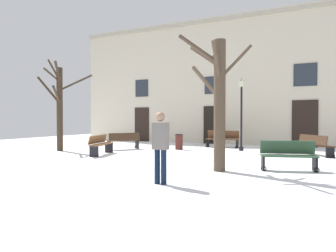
{
  "coord_description": "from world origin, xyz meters",
  "views": [
    {
      "loc": [
        5.85,
        -10.67,
        1.61
      ],
      "look_at": [
        0.0,
        1.71,
        1.3
      ],
      "focal_mm": 32.53,
      "sensor_mm": 36.0,
      "label": 1
    }
  ],
  "objects_px": {
    "litter_bin": "(179,142)",
    "bench_near_center_tree": "(315,145)",
    "bench_far_corner": "(124,141)",
    "bench_back_to_back_left": "(223,139)",
    "bench_facing_shops": "(288,155)",
    "tree_near_facade": "(59,104)",
    "tree_right_of_center": "(218,97)",
    "person_strolling": "(160,144)",
    "streetlamp": "(241,106)",
    "bench_near_lamp": "(101,144)"
  },
  "relations": [
    {
      "from": "bench_near_lamp",
      "to": "bench_back_to_back_left",
      "type": "relative_size",
      "value": 1.05
    },
    {
      "from": "bench_near_center_tree",
      "to": "person_strolling",
      "type": "bearing_deg",
      "value": 118.85
    },
    {
      "from": "tree_right_of_center",
      "to": "person_strolling",
      "type": "xyz_separation_m",
      "value": [
        -0.72,
        -2.51,
        -1.29
      ]
    },
    {
      "from": "tree_near_facade",
      "to": "litter_bin",
      "type": "distance_m",
      "value": 6.43
    },
    {
      "from": "tree_near_facade",
      "to": "bench_near_center_tree",
      "type": "bearing_deg",
      "value": 15.43
    },
    {
      "from": "tree_near_facade",
      "to": "litter_bin",
      "type": "xyz_separation_m",
      "value": [
        5.24,
        3.17,
        -1.98
      ]
    },
    {
      "from": "tree_near_facade",
      "to": "bench_far_corner",
      "type": "bearing_deg",
      "value": 38.13
    },
    {
      "from": "tree_right_of_center",
      "to": "bench_near_center_tree",
      "type": "height_order",
      "value": "tree_right_of_center"
    },
    {
      "from": "tree_near_facade",
      "to": "streetlamp",
      "type": "xyz_separation_m",
      "value": [
        8.35,
        3.94,
        -0.14
      ]
    },
    {
      "from": "tree_near_facade",
      "to": "tree_right_of_center",
      "type": "bearing_deg",
      "value": -14.96
    },
    {
      "from": "tree_near_facade",
      "to": "person_strolling",
      "type": "distance_m",
      "value": 9.64
    },
    {
      "from": "litter_bin",
      "to": "bench_near_center_tree",
      "type": "relative_size",
      "value": 0.49
    },
    {
      "from": "bench_facing_shops",
      "to": "bench_far_corner",
      "type": "bearing_deg",
      "value": 141.62
    },
    {
      "from": "bench_far_corner",
      "to": "bench_facing_shops",
      "type": "relative_size",
      "value": 0.95
    },
    {
      "from": "bench_facing_shops",
      "to": "litter_bin",
      "type": "bearing_deg",
      "value": 124.85
    },
    {
      "from": "litter_bin",
      "to": "bench_far_corner",
      "type": "xyz_separation_m",
      "value": [
        -2.7,
        -1.18,
        0.06
      ]
    },
    {
      "from": "streetlamp",
      "to": "bench_near_center_tree",
      "type": "bearing_deg",
      "value": -11.8
    },
    {
      "from": "bench_near_lamp",
      "to": "person_strolling",
      "type": "bearing_deg",
      "value": -145.59
    },
    {
      "from": "bench_back_to_back_left",
      "to": "bench_near_lamp",
      "type": "bearing_deg",
      "value": -125.71
    },
    {
      "from": "bench_far_corner",
      "to": "bench_back_to_back_left",
      "type": "bearing_deg",
      "value": 162.06
    },
    {
      "from": "bench_facing_shops",
      "to": "person_strolling",
      "type": "bearing_deg",
      "value": -144.35
    },
    {
      "from": "tree_right_of_center",
      "to": "bench_facing_shops",
      "type": "distance_m",
      "value": 2.87
    },
    {
      "from": "bench_far_corner",
      "to": "bench_back_to_back_left",
      "type": "xyz_separation_m",
      "value": [
        4.47,
        3.31,
        0.02
      ]
    },
    {
      "from": "bench_near_lamp",
      "to": "bench_near_center_tree",
      "type": "relative_size",
      "value": 1.16
    },
    {
      "from": "bench_far_corner",
      "to": "bench_near_lamp",
      "type": "xyz_separation_m",
      "value": [
        0.41,
        -2.47,
        0.01
      ]
    },
    {
      "from": "tree_right_of_center",
      "to": "tree_near_facade",
      "type": "xyz_separation_m",
      "value": [
        -8.92,
        2.38,
        0.1
      ]
    },
    {
      "from": "tree_right_of_center",
      "to": "bench_near_lamp",
      "type": "distance_m",
      "value": 6.52
    },
    {
      "from": "bench_near_lamp",
      "to": "person_strolling",
      "type": "height_order",
      "value": "person_strolling"
    },
    {
      "from": "person_strolling",
      "to": "bench_far_corner",
      "type": "bearing_deg",
      "value": 130.45
    },
    {
      "from": "streetlamp",
      "to": "bench_back_to_back_left",
      "type": "bearing_deg",
      "value": 134.45
    },
    {
      "from": "bench_far_corner",
      "to": "bench_near_center_tree",
      "type": "bearing_deg",
      "value": 133.22
    },
    {
      "from": "bench_far_corner",
      "to": "bench_facing_shops",
      "type": "bearing_deg",
      "value": 103.33
    },
    {
      "from": "tree_right_of_center",
      "to": "tree_near_facade",
      "type": "height_order",
      "value": "tree_near_facade"
    },
    {
      "from": "bench_far_corner",
      "to": "bench_back_to_back_left",
      "type": "height_order",
      "value": "bench_back_to_back_left"
    },
    {
      "from": "litter_bin",
      "to": "bench_facing_shops",
      "type": "relative_size",
      "value": 0.47
    },
    {
      "from": "bench_back_to_back_left",
      "to": "bench_near_center_tree",
      "type": "bearing_deg",
      "value": -24.31
    },
    {
      "from": "person_strolling",
      "to": "bench_facing_shops",
      "type": "bearing_deg",
      "value": 52.9
    },
    {
      "from": "litter_bin",
      "to": "bench_near_lamp",
      "type": "xyz_separation_m",
      "value": [
        -2.29,
        -3.65,
        0.07
      ]
    },
    {
      "from": "tree_right_of_center",
      "to": "streetlamp",
      "type": "height_order",
      "value": "tree_right_of_center"
    },
    {
      "from": "bench_far_corner",
      "to": "tree_right_of_center",
      "type": "bearing_deg",
      "value": 91.05
    },
    {
      "from": "tree_right_of_center",
      "to": "person_strolling",
      "type": "height_order",
      "value": "tree_right_of_center"
    },
    {
      "from": "bench_near_lamp",
      "to": "bench_facing_shops",
      "type": "height_order",
      "value": "bench_facing_shops"
    },
    {
      "from": "person_strolling",
      "to": "streetlamp",
      "type": "bearing_deg",
      "value": 90.06
    },
    {
      "from": "tree_near_facade",
      "to": "bench_facing_shops",
      "type": "relative_size",
      "value": 2.75
    },
    {
      "from": "bench_far_corner",
      "to": "bench_back_to_back_left",
      "type": "distance_m",
      "value": 5.56
    },
    {
      "from": "tree_right_of_center",
      "to": "bench_near_center_tree",
      "type": "xyz_separation_m",
      "value": [
        2.81,
        5.62,
        -1.82
      ]
    },
    {
      "from": "bench_far_corner",
      "to": "bench_near_center_tree",
      "type": "xyz_separation_m",
      "value": [
        9.18,
        1.24,
        0.01
      ]
    },
    {
      "from": "bench_facing_shops",
      "to": "streetlamp",
      "type": "bearing_deg",
      "value": 99.41
    },
    {
      "from": "bench_back_to_back_left",
      "to": "person_strolling",
      "type": "relative_size",
      "value": 1.04
    },
    {
      "from": "bench_near_lamp",
      "to": "bench_back_to_back_left",
      "type": "distance_m",
      "value": 7.06
    }
  ]
}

